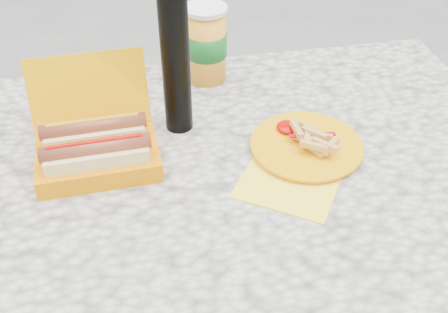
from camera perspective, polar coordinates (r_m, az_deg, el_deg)
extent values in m
cube|color=beige|center=(0.95, -3.17, -3.70)|extent=(1.20, 0.80, 0.05)
cylinder|color=black|center=(1.53, 14.39, -3.98)|extent=(0.07, 0.07, 0.70)
cube|color=#EC9C00|center=(0.97, -12.63, -0.20)|extent=(0.21, 0.14, 0.04)
cube|color=#EC9C00|center=(1.00, -13.58, 6.47)|extent=(0.20, 0.06, 0.12)
cube|color=beige|center=(0.93, -12.70, -0.36)|extent=(0.17, 0.05, 0.04)
cylinder|color=#9C532D|center=(0.92, -12.91, 0.86)|extent=(0.18, 0.03, 0.03)
cylinder|color=#A40400|center=(0.91, -13.02, 1.46)|extent=(0.15, 0.01, 0.01)
cube|color=beige|center=(0.98, -12.91, 1.82)|extent=(0.17, 0.05, 0.04)
cylinder|color=#9C532D|center=(0.97, -13.12, 3.02)|extent=(0.18, 0.03, 0.03)
cylinder|color=#B88414|center=(0.96, -13.22, 3.60)|extent=(0.15, 0.01, 0.01)
cube|color=yellow|center=(0.93, 6.75, -2.39)|extent=(0.22, 0.22, 0.00)
cylinder|color=#EC9C00|center=(1.00, 8.38, 1.04)|extent=(0.19, 0.19, 0.01)
cylinder|color=#EC9C00|center=(1.00, 8.39, 1.19)|extent=(0.20, 0.20, 0.01)
cube|color=gold|center=(0.99, 8.41, 2.06)|extent=(0.03, 0.05, 0.01)
cube|color=gold|center=(0.99, 9.05, 1.62)|extent=(0.05, 0.02, 0.01)
cube|color=gold|center=(0.97, 10.77, 1.06)|extent=(0.04, 0.04, 0.01)
cube|color=gold|center=(0.99, 9.16, 2.34)|extent=(0.04, 0.04, 0.01)
cube|color=gold|center=(0.96, 10.22, 1.15)|extent=(0.04, 0.04, 0.01)
cube|color=gold|center=(0.99, 7.39, 2.78)|extent=(0.01, 0.05, 0.01)
cube|color=gold|center=(0.97, 9.09, 0.81)|extent=(0.03, 0.05, 0.01)
cube|color=gold|center=(0.99, 8.33, 1.65)|extent=(0.04, 0.04, 0.01)
cube|color=gold|center=(1.01, 7.99, 2.43)|extent=(0.02, 0.05, 0.01)
cube|color=gold|center=(0.96, 9.10, 1.05)|extent=(0.05, 0.04, 0.01)
cube|color=gold|center=(1.00, 8.31, 3.03)|extent=(0.04, 0.05, 0.01)
cube|color=gold|center=(1.00, 9.62, 2.08)|extent=(0.05, 0.03, 0.01)
ellipsoid|color=#A40400|center=(1.02, 6.50, 3.01)|extent=(0.04, 0.04, 0.01)
cube|color=#AC0018|center=(0.99, 8.97, 2.17)|extent=(0.08, 0.02, 0.00)
cylinder|color=#FFA225|center=(1.16, -1.80, 11.16)|extent=(0.08, 0.08, 0.15)
cylinder|color=#12631F|center=(1.16, -1.80, 11.36)|extent=(0.08, 0.08, 0.05)
cylinder|color=white|center=(1.12, -1.88, 14.75)|extent=(0.08, 0.08, 0.01)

